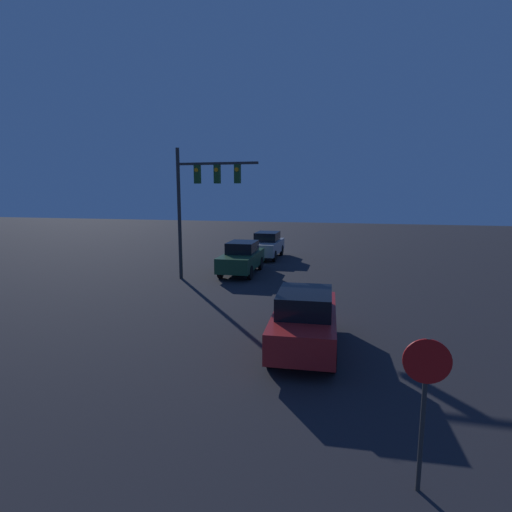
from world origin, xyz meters
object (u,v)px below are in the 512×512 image
at_px(traffic_signal_mast, 200,191).
at_px(stop_sign, 425,388).
at_px(car_near, 305,319).
at_px(car_far, 267,245).
at_px(car_mid, 242,258).

xyz_separation_m(traffic_signal_mast, stop_sign, (8.48, -13.08, -2.82)).
xyz_separation_m(car_near, car_far, (-4.32, 15.37, 0.00)).
xyz_separation_m(car_far, traffic_signal_mast, (-1.85, -7.42, 3.61)).
bearing_deg(car_far, traffic_signal_mast, 75.68).
relative_size(car_near, traffic_signal_mast, 0.69).
bearing_deg(car_near, stop_sign, -68.68).
distance_m(traffic_signal_mast, stop_sign, 15.84).
relative_size(car_near, car_far, 1.02).
relative_size(car_mid, car_far, 1.01).
height_order(car_mid, stop_sign, stop_sign).
bearing_deg(car_near, car_far, 102.81).
distance_m(car_mid, traffic_signal_mast, 4.39).
height_order(traffic_signal_mast, stop_sign, traffic_signal_mast).
distance_m(car_near, stop_sign, 5.67).
bearing_deg(car_far, stop_sign, 107.62).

